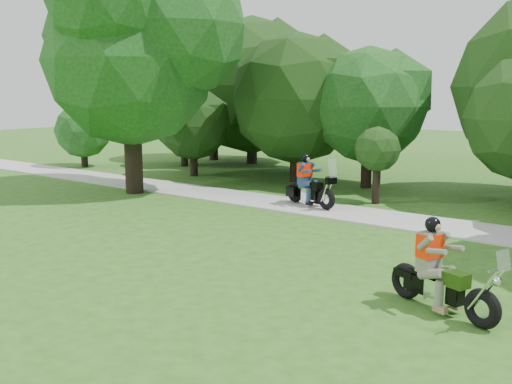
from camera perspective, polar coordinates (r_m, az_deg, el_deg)
The scene contains 6 objects.
ground at distance 11.00m, azimuth -1.29°, elevation -10.63°, with size 100.00×100.00×0.00m, color #2D5618.
walkway at distance 17.72m, azimuth 14.97°, elevation -2.88°, with size 60.00×2.20×0.06m, color #A9A9A4.
tree_line at distance 23.33m, azimuth 21.95°, elevation 8.92°, with size 40.64×12.07×7.87m.
big_tree_west at distance 22.64m, azimuth -11.94°, elevation 14.56°, with size 8.64×6.56×9.96m.
chopper_motorcycle at distance 10.76m, azimuth 17.69°, elevation -8.09°, with size 2.30×1.20×1.69m.
touring_motorcycle at distance 19.39m, azimuth 5.17°, elevation 0.52°, with size 2.26×1.14×1.75m.
Camera 1 is at (6.39, -8.07, 3.88)m, focal length 40.00 mm.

